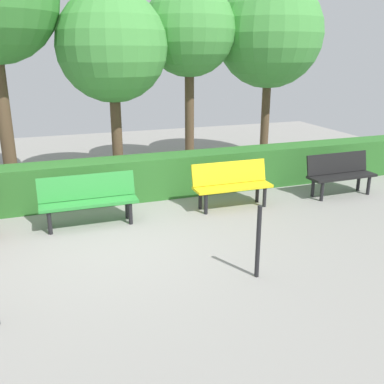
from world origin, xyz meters
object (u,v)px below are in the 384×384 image
at_px(bench_black, 340,172).
at_px(tree_far, 112,47).
at_px(bench_green, 88,198).
at_px(bench_yellow, 231,183).
at_px(tree_mid, 189,31).
at_px(tree_near, 270,34).

height_order(bench_black, tree_far, tree_far).
bearing_deg(bench_green, bench_black, 179.39).
relative_size(bench_yellow, tree_mid, 0.34).
bearing_deg(bench_yellow, tree_far, -53.90).
height_order(bench_green, tree_far, tree_far).
relative_size(bench_black, tree_near, 0.32).
bearing_deg(bench_yellow, bench_black, 178.65).
distance_m(tree_mid, tree_far, 1.98).
relative_size(tree_near, tree_far, 1.11).
xyz_separation_m(bench_black, bench_green, (5.09, -0.07, 0.00)).
relative_size(bench_green, tree_far, 0.40).
xyz_separation_m(bench_green, tree_mid, (-2.84, -2.90, 2.82)).
relative_size(bench_yellow, bench_green, 0.92).
bearing_deg(bench_green, tree_mid, -134.22).
distance_m(bench_green, tree_far, 3.57).
relative_size(bench_green, tree_near, 0.36).
bearing_deg(bench_yellow, tree_mid, -92.77).
xyz_separation_m(tree_near, tree_mid, (2.11, 0.01, 0.04)).
bearing_deg(tree_far, tree_near, -172.90).
height_order(bench_yellow, tree_mid, tree_mid).
bearing_deg(bench_black, bench_yellow, -2.93).
relative_size(tree_near, tree_mid, 1.04).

